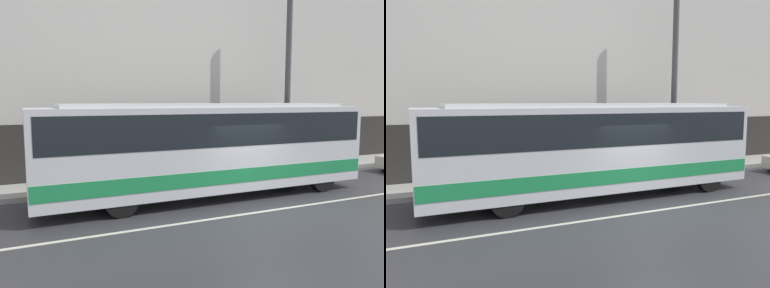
# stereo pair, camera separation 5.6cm
# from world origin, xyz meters

# --- Properties ---
(ground_plane) EXTENTS (60.00, 60.00, 0.00)m
(ground_plane) POSITION_xyz_m (0.00, 0.00, 0.00)
(ground_plane) COLOR #333338
(sidewalk) EXTENTS (60.00, 2.29, 0.18)m
(sidewalk) POSITION_xyz_m (0.00, 5.15, 0.09)
(sidewalk) COLOR #A09E99
(sidewalk) RESTS_ON ground_plane
(building_facade) EXTENTS (60.00, 0.35, 9.53)m
(building_facade) POSITION_xyz_m (0.00, 6.43, 4.59)
(building_facade) COLOR silver
(building_facade) RESTS_ON ground_plane
(lane_stripe) EXTENTS (54.00, 0.14, 0.01)m
(lane_stripe) POSITION_xyz_m (0.00, 0.00, 0.00)
(lane_stripe) COLOR beige
(lane_stripe) RESTS_ON ground_plane
(transit_bus) EXTENTS (11.36, 2.50, 3.17)m
(transit_bus) POSITION_xyz_m (-0.85, 2.29, 1.79)
(transit_bus) COLOR silver
(transit_bus) RESTS_ON ground_plane
(utility_pole_near) EXTENTS (0.26, 0.26, 8.97)m
(utility_pole_near) POSITION_xyz_m (4.33, 4.68, 4.66)
(utility_pole_near) COLOR #4C4C4F
(utility_pole_near) RESTS_ON sidewalk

